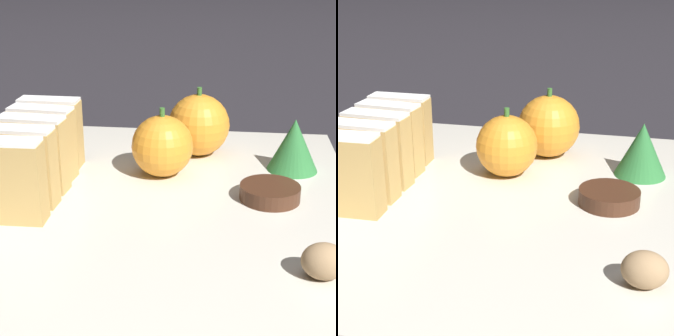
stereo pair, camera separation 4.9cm
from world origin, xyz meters
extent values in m
plane|color=#28262B|center=(0.00, 0.00, 0.00)|extent=(6.00, 6.00, 0.00)
cube|color=silver|center=(0.00, 0.00, 0.01)|extent=(0.34, 0.41, 0.01)
cube|color=tan|center=(-0.12, -0.06, 0.05)|extent=(0.06, 0.02, 0.07)
cube|color=white|center=(-0.12, -0.06, 0.08)|extent=(0.06, 0.02, 0.00)
cube|color=tan|center=(-0.12, -0.02, 0.05)|extent=(0.06, 0.02, 0.07)
cube|color=white|center=(-0.12, -0.02, 0.08)|extent=(0.06, 0.02, 0.00)
cube|color=tan|center=(-0.12, 0.01, 0.05)|extent=(0.06, 0.03, 0.07)
cube|color=white|center=(-0.12, 0.01, 0.08)|extent=(0.06, 0.03, 0.00)
cube|color=tan|center=(-0.13, 0.04, 0.05)|extent=(0.06, 0.03, 0.07)
cube|color=white|center=(-0.13, 0.04, 0.08)|extent=(0.06, 0.03, 0.00)
cube|color=tan|center=(-0.13, 0.07, 0.05)|extent=(0.06, 0.02, 0.07)
cube|color=white|center=(-0.13, 0.07, 0.08)|extent=(0.06, 0.02, 0.00)
sphere|color=orange|center=(0.02, 0.12, 0.04)|extent=(0.07, 0.07, 0.07)
cylinder|color=#38702D|center=(0.02, 0.12, 0.08)|extent=(0.00, 0.01, 0.01)
sphere|color=orange|center=(-0.01, 0.06, 0.04)|extent=(0.06, 0.06, 0.06)
cylinder|color=#38702D|center=(-0.01, 0.06, 0.08)|extent=(0.01, 0.01, 0.01)
ellipsoid|color=tan|center=(0.12, -0.11, 0.02)|extent=(0.03, 0.03, 0.03)
cylinder|color=#472819|center=(0.09, 0.01, 0.02)|extent=(0.05, 0.05, 0.01)
cone|color=#2D7538|center=(0.12, 0.09, 0.04)|extent=(0.05, 0.05, 0.05)
camera|label=1|loc=(0.05, -0.45, 0.22)|focal=60.00mm
camera|label=2|loc=(0.10, -0.44, 0.22)|focal=60.00mm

